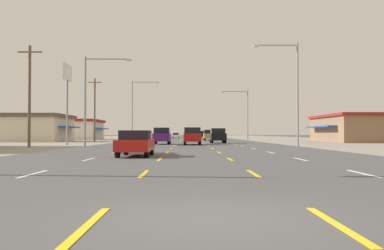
% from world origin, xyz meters
% --- Properties ---
extents(ground_plane, '(572.00, 572.00, 0.00)m').
position_xyz_m(ground_plane, '(0.00, 66.00, 0.00)').
color(ground_plane, '#4C4C4F').
extents(lot_apron_left, '(28.00, 440.00, 0.01)m').
position_xyz_m(lot_apron_left, '(-24.75, 66.00, 0.00)').
color(lot_apron_left, gray).
rests_on(lot_apron_left, ground).
extents(lot_apron_right, '(28.00, 440.00, 0.01)m').
position_xyz_m(lot_apron_right, '(24.75, 66.00, 0.00)').
color(lot_apron_right, gray).
rests_on(lot_apron_right, ground).
extents(lane_markings, '(10.64, 227.60, 0.01)m').
position_xyz_m(lane_markings, '(0.00, 104.50, 0.01)').
color(lane_markings, white).
rests_on(lane_markings, ground).
extents(signal_span_wire, '(26.96, 0.52, 8.76)m').
position_xyz_m(signal_span_wire, '(-0.23, 7.47, 4.98)').
color(signal_span_wire, brown).
rests_on(signal_span_wire, ground).
extents(sedan_inner_left_nearest, '(1.80, 4.50, 1.46)m').
position_xyz_m(sedan_inner_left_nearest, '(-3.31, 17.52, 0.76)').
color(sedan_inner_left_nearest, red).
rests_on(sedan_inner_left_nearest, ground).
extents(suv_center_turn_near, '(1.98, 4.90, 1.98)m').
position_xyz_m(suv_center_turn_near, '(0.15, 42.31, 1.03)').
color(suv_center_turn_near, red).
rests_on(suv_center_turn_near, ground).
extents(suv_inner_left_mid, '(1.98, 4.90, 1.98)m').
position_xyz_m(suv_inner_left_mid, '(-3.46, 44.38, 1.03)').
color(suv_inner_left_mid, '#4C196B').
rests_on(suv_inner_left_mid, ground).
extents(suv_inner_right_midfar, '(1.98, 4.90, 1.98)m').
position_xyz_m(suv_inner_right_midfar, '(3.66, 50.30, 1.03)').
color(suv_inner_right_midfar, black).
rests_on(suv_inner_right_midfar, ground).
extents(suv_inner_right_far, '(1.98, 4.90, 1.98)m').
position_xyz_m(suv_inner_right_far, '(3.58, 72.77, 1.03)').
color(suv_inner_right_far, '#B28C33').
rests_on(suv_inner_right_far, ground).
extents(suv_inner_right_farther, '(1.98, 4.90, 1.98)m').
position_xyz_m(suv_inner_right_farther, '(3.35, 109.66, 1.03)').
color(suv_inner_right_farther, black).
rests_on(suv_inner_right_farther, ground).
extents(sedan_inner_left_farthest, '(1.80, 4.50, 1.46)m').
position_xyz_m(sedan_inner_left_farthest, '(-3.75, 112.01, 0.76)').
color(sedan_inner_left_farthest, white).
rests_on(sedan_inner_left_farthest, ground).
extents(sedan_far_left_distant_a, '(1.80, 4.50, 1.46)m').
position_xyz_m(sedan_far_left_distant_a, '(-6.84, 118.66, 0.76)').
color(sedan_far_left_distant_a, red).
rests_on(sedan_far_left_distant_a, ground).
extents(suv_inner_right_distant_b, '(1.98, 4.90, 1.98)m').
position_xyz_m(suv_inner_right_distant_b, '(3.75, 121.15, 1.03)').
color(suv_inner_right_distant_b, black).
rests_on(suv_inner_right_distant_b, ground).
extents(storefront_left_row_1, '(14.58, 12.20, 4.37)m').
position_xyz_m(storefront_left_row_1, '(-26.68, 62.23, 2.21)').
color(storefront_left_row_1, beige).
rests_on(storefront_left_row_1, ground).
extents(storefront_left_row_2, '(15.39, 12.84, 4.30)m').
position_xyz_m(storefront_left_row_2, '(-26.61, 85.51, 2.17)').
color(storefront_left_row_2, silver).
rests_on(storefront_left_row_2, ground).
extents(storefront_right_row_1, '(11.67, 16.09, 4.12)m').
position_xyz_m(storefront_right_row_1, '(25.35, 57.23, 2.08)').
color(storefront_right_row_1, '#8C6B4C').
rests_on(storefront_right_row_1, ground).
extents(pole_sign_left_row_1, '(0.24, 2.78, 9.05)m').
position_xyz_m(pole_sign_left_row_1, '(-13.86, 40.82, 7.12)').
color(pole_sign_left_row_1, gray).
rests_on(pole_sign_left_row_1, ground).
extents(streetlight_left_row_0, '(4.52, 0.26, 8.66)m').
position_xyz_m(streetlight_left_row_0, '(-9.63, 33.79, 5.12)').
color(streetlight_left_row_0, gray).
rests_on(streetlight_left_row_0, ground).
extents(streetlight_right_row_0, '(4.33, 0.26, 10.02)m').
position_xyz_m(streetlight_right_row_0, '(9.71, 33.79, 5.81)').
color(streetlight_right_row_0, gray).
rests_on(streetlight_right_row_0, ground).
extents(streetlight_left_row_1, '(4.85, 0.26, 10.57)m').
position_xyz_m(streetlight_left_row_1, '(-9.65, 67.72, 6.16)').
color(streetlight_left_row_1, gray).
rests_on(streetlight_left_row_1, ground).
extents(streetlight_right_row_1, '(4.86, 0.26, 8.94)m').
position_xyz_m(streetlight_right_row_1, '(9.58, 67.72, 5.31)').
color(streetlight_right_row_1, gray).
rests_on(streetlight_right_row_1, ground).
extents(utility_pole_left_row_0, '(2.20, 0.26, 9.44)m').
position_xyz_m(utility_pole_left_row_0, '(-15.01, 32.65, 4.91)').
color(utility_pole_left_row_0, brown).
rests_on(utility_pole_left_row_0, ground).
extents(utility_pole_left_row_1, '(2.20, 0.26, 9.92)m').
position_xyz_m(utility_pole_left_row_1, '(-14.98, 59.81, 5.16)').
color(utility_pole_left_row_1, brown).
rests_on(utility_pole_left_row_1, ground).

